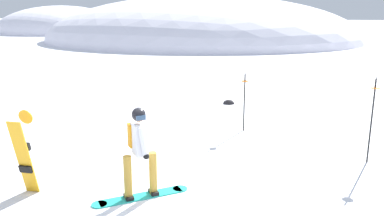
# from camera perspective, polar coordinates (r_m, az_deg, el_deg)

# --- Properties ---
(ground_plane) EXTENTS (300.00, 300.00, 0.00)m
(ground_plane) POSITION_cam_1_polar(r_m,az_deg,el_deg) (7.82, -3.18, -11.68)
(ground_plane) COLOR white
(ridge_peak_main) EXTENTS (36.05, 32.45, 10.22)m
(ridge_peak_main) POSITION_cam_1_polar(r_m,az_deg,el_deg) (47.24, 1.37, 9.78)
(ridge_peak_main) COLOR white
(ridge_peak_main) RESTS_ON ground
(ridge_peak_far) EXTENTS (20.68, 18.61, 8.25)m
(ridge_peak_far) POSITION_cam_1_polar(r_m,az_deg,el_deg) (66.14, -18.15, 10.28)
(ridge_peak_far) COLOR white
(ridge_peak_far) RESTS_ON ground
(snowboarder_main) EXTENTS (1.52, 1.23, 1.71)m
(snowboarder_main) POSITION_cam_1_polar(r_m,az_deg,el_deg) (7.26, -7.60, -6.00)
(snowboarder_main) COLOR #23B7A3
(snowboarder_main) RESTS_ON ground
(spare_snowboard) EXTENTS (0.28, 0.41, 1.62)m
(spare_snowboard) POSITION_cam_1_polar(r_m,az_deg,el_deg) (7.92, -23.04, -6.06)
(spare_snowboard) COLOR orange
(spare_snowboard) RESTS_ON ground
(piste_marker_near) EXTENTS (0.20, 0.20, 1.71)m
(piste_marker_near) POSITION_cam_1_polar(r_m,az_deg,el_deg) (11.28, 7.56, 1.52)
(piste_marker_near) COLOR black
(piste_marker_near) RESTS_ON ground
(piste_marker_far) EXTENTS (0.20, 0.20, 1.99)m
(piste_marker_far) POSITION_cam_1_polar(r_m,az_deg,el_deg) (9.63, 24.55, -0.84)
(piste_marker_far) COLOR black
(piste_marker_far) RESTS_ON ground
(rock_dark) EXTENTS (0.42, 0.36, 0.30)m
(rock_dark) POSITION_cam_1_polar(r_m,az_deg,el_deg) (14.77, 5.31, 0.62)
(rock_dark) COLOR #282628
(rock_dark) RESTS_ON ground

